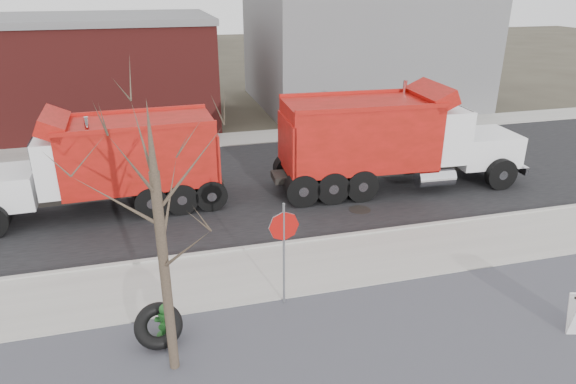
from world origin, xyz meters
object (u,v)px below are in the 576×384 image
object	(u,v)px
dump_truck_red_a	(390,138)
fire_hydrant	(166,322)
truck_tire	(159,326)
stop_sign	(284,236)
dump_truck_red_b	(108,161)

from	to	relation	value
dump_truck_red_a	fire_hydrant	bearing A→B (deg)	-137.97
truck_tire	dump_truck_red_a	xyz separation A→B (m)	(8.14, 6.65, 1.39)
fire_hydrant	stop_sign	xyz separation A→B (m)	(2.65, 0.52, 1.36)
fire_hydrant	dump_truck_red_a	xyz separation A→B (m)	(7.99, 6.48, 1.45)
dump_truck_red_b	truck_tire	bearing A→B (deg)	97.00
fire_hydrant	stop_sign	world-z (taller)	stop_sign
fire_hydrant	truck_tire	xyz separation A→B (m)	(-0.15, -0.16, 0.06)
truck_tire	dump_truck_red_b	distance (m)	7.28
dump_truck_red_a	stop_sign	bearing A→B (deg)	-128.92
truck_tire	stop_sign	world-z (taller)	stop_sign
fire_hydrant	dump_truck_red_b	world-z (taller)	dump_truck_red_b
fire_hydrant	truck_tire	size ratio (longest dim) A/B	0.83
stop_sign	dump_truck_red_b	size ratio (longest dim) A/B	0.32
fire_hydrant	stop_sign	bearing A→B (deg)	35.31
truck_tire	dump_truck_red_b	world-z (taller)	dump_truck_red_b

